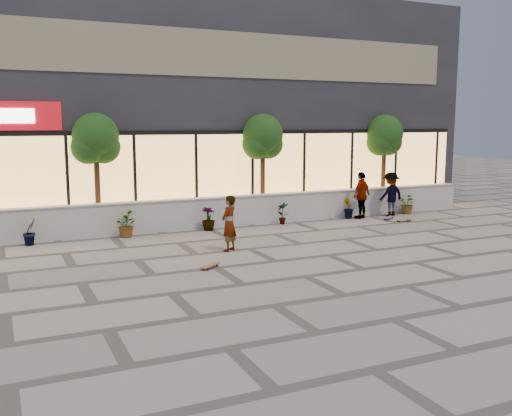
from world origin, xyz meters
name	(u,v)px	position (x,y,z in m)	size (l,w,h in m)	color
ground	(306,276)	(0.00, 0.00, 0.00)	(80.00, 80.00, 0.00)	#9D9288
planter_wall	(206,212)	(0.00, 7.00, 0.52)	(22.00, 0.42, 1.04)	beige
retail_building	(161,107)	(0.00, 12.49, 4.25)	(24.00, 9.17, 8.50)	#242328
shrub_b	(30,232)	(-5.70, 6.45, 0.41)	(0.45, 0.36, 0.81)	#163711
shrub_c	(125,225)	(-2.90, 6.45, 0.41)	(0.73, 0.63, 0.81)	#163711
shrub_d	(209,218)	(-0.10, 6.45, 0.41)	(0.45, 0.45, 0.81)	#163711
shrub_e	(283,213)	(2.70, 6.45, 0.41)	(0.43, 0.29, 0.81)	#163711
shrub_f	(349,208)	(5.50, 6.45, 0.41)	(0.45, 0.36, 0.81)	#163711
shrub_g	(408,204)	(8.30, 6.45, 0.41)	(0.73, 0.63, 0.81)	#163711
tree_midwest	(96,142)	(-3.50, 7.70, 2.99)	(1.60, 1.50, 3.92)	#4D2C1B
tree_mideast	(263,139)	(2.50, 7.70, 2.99)	(1.60, 1.50, 3.92)	#4D2C1B
tree_east	(384,138)	(8.00, 7.70, 2.99)	(1.60, 1.50, 3.92)	#4D2C1B
skater_center	(229,223)	(-0.63, 3.28, 0.79)	(0.58, 0.38, 1.58)	white
skater_right_near	(362,195)	(5.96, 6.30, 0.88)	(1.04, 0.43, 1.77)	silver
skater_right_far	(391,194)	(7.32, 6.30, 0.85)	(1.10, 0.63, 1.70)	maroon
skateboard_center	(210,265)	(-1.79, 1.67, 0.07)	(0.68, 0.59, 0.09)	brown
skateboard_right_near	(404,220)	(7.00, 5.09, 0.07)	(0.74, 0.24, 0.09)	brown
skateboard_right_far	(389,217)	(6.81, 5.71, 0.07)	(0.70, 0.52, 0.08)	#6B5398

